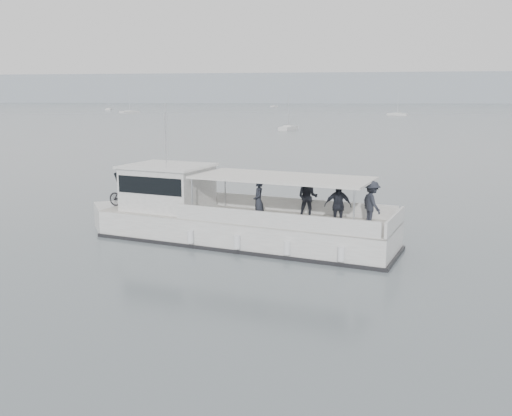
# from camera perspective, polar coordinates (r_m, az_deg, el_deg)

# --- Properties ---
(ground) EXTENTS (1400.00, 1400.00, 0.00)m
(ground) POSITION_cam_1_polar(r_m,az_deg,el_deg) (24.87, -1.13, -3.88)
(ground) COLOR #555F64
(ground) RESTS_ON ground
(headland) EXTENTS (1400.00, 90.00, 28.00)m
(headland) POSITION_cam_1_polar(r_m,az_deg,el_deg) (583.67, 9.28, 11.71)
(headland) COLOR #939EA8
(headland) RESTS_ON ground
(tour_boat) EXTENTS (15.13, 6.97, 6.35)m
(tour_boat) POSITION_cam_1_polar(r_m,az_deg,el_deg) (25.87, -3.76, -0.95)
(tour_boat) COLOR white
(tour_boat) RESTS_ON ground
(moored_fleet) EXTENTS (444.03, 353.64, 9.98)m
(moored_fleet) POSITION_cam_1_polar(r_m,az_deg,el_deg) (218.22, 0.73, 9.51)
(moored_fleet) COLOR white
(moored_fleet) RESTS_ON ground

